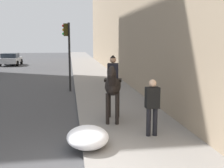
# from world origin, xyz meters

# --- Properties ---
(mounted_horse_near) EXTENTS (2.14, 0.85, 2.32)m
(mounted_horse_near) POSITION_xyz_m (3.72, -1.18, 1.42)
(mounted_horse_near) COLOR black
(mounted_horse_near) RESTS_ON sidewalk_slab
(pedestrian_greeting) EXTENTS (0.26, 0.40, 1.70)m
(pedestrian_greeting) POSITION_xyz_m (2.03, -2.09, 1.10)
(pedestrian_greeting) COLOR black
(pedestrian_greeting) RESTS_ON sidewalk_slab
(car_near_lane) EXTENTS (3.91, 2.19, 1.44)m
(car_near_lane) POSITION_xyz_m (28.18, 7.00, 0.76)
(car_near_lane) COLOR #B7BABF
(car_near_lane) RESTS_ON ground
(traffic_light_near_curb) EXTENTS (0.20, 0.44, 3.91)m
(traffic_light_near_curb) POSITION_xyz_m (10.46, 0.36, 2.62)
(traffic_light_near_curb) COLOR black
(traffic_light_near_curb) RESTS_ON ground
(snow_pile_near) EXTENTS (1.47, 1.13, 0.51)m
(snow_pile_near) POSITION_xyz_m (1.48, -0.15, 0.37)
(snow_pile_near) COLOR white
(snow_pile_near) RESTS_ON sidewalk_slab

